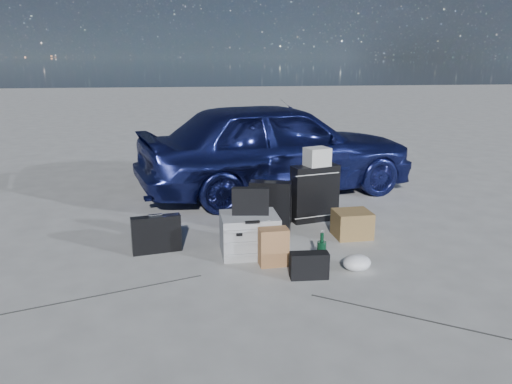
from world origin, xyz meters
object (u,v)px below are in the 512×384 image
Objects in this scene: briefcase at (156,234)px; suitcase_left at (270,207)px; suitcase_right at (315,193)px; duffel_bag at (262,210)px; green_bottle at (322,249)px; car at (277,147)px; pelican_case at (249,234)px; cardboard_box at (352,224)px.

briefcase is 1.31m from suitcase_left.
suitcase_left is 0.70m from suitcase_right.
green_bottle is at bearing -89.96° from duffel_bag.
car is 7.06× the size of pelican_case.
pelican_case is at bearing -147.29° from suitcase_right.
duffel_bag is 1.10m from cardboard_box.
duffel_bag is at bearing 149.41° from car.
duffel_bag is at bearing 146.28° from cardboard_box.
pelican_case is 1.44× the size of cardboard_box.
pelican_case reaches higher than duffel_bag.
suitcase_right is at bearing 12.18° from briefcase.
cardboard_box is at bearing 53.78° from green_bottle.
pelican_case is 1.14× the size of briefcase.
cardboard_box is (0.27, -0.62, -0.19)m from suitcase_right.
briefcase is 0.83× the size of suitcase_left.
car reaches higher than cardboard_box.
suitcase_left reaches higher than cardboard_box.
duffel_bag is (-0.64, -0.01, -0.18)m from suitcase_right.
cardboard_box is (1.18, 0.33, -0.06)m from pelican_case.
green_bottle is (0.32, -1.01, -0.12)m from suitcase_left.
green_bottle is at bearing -34.65° from pelican_case.
pelican_case is at bearing 146.60° from green_bottle.
green_bottle is (-0.06, -2.72, -0.51)m from car.
green_bottle reaches higher than duffel_bag.
duffel_bag is 1.41m from green_bottle.
car reaches higher than green_bottle.
car is 6.12× the size of duffel_bag.
suitcase_right is at bearing 47.21° from suitcase_left.
car is 11.58× the size of green_bottle.
briefcase is at bearing -175.47° from cardboard_box.
briefcase is 1.27× the size of cardboard_box.
suitcase_left reaches higher than pelican_case.
pelican_case is 1.64× the size of green_bottle.
pelican_case is (-0.69, -2.30, -0.47)m from car.
green_bottle is (-0.28, -1.37, -0.17)m from suitcase_right.
car reaches higher than duffel_bag.
suitcase_left reaches higher than duffel_bag.
pelican_case is 0.83× the size of suitcase_right.
suitcase_left is 1.07m from green_bottle.
suitcase_left is at bearing 61.13° from pelican_case.
car is at bearing 41.95° from briefcase.
suitcase_right is 1.41m from green_bottle.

